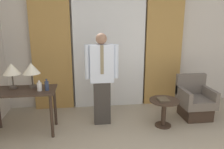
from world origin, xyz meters
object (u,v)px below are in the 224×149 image
object	(u,v)px
bottle_near_edge	(39,87)
table_lamp_left	(12,70)
table_lamp_right	(31,69)
bottle_by_lamp	(47,86)
side_table	(164,108)
book	(163,99)
desk	(22,97)
armchair	(195,102)
person	(102,76)

from	to	relation	value
bottle_near_edge	table_lamp_left	bearing A→B (deg)	157.17
table_lamp_right	bottle_by_lamp	world-z (taller)	table_lamp_right
table_lamp_left	bottle_near_edge	bearing A→B (deg)	-22.83
side_table	book	world-z (taller)	book
bottle_near_edge	book	bearing A→B (deg)	-0.46
desk	book	size ratio (longest dim) A/B	4.91
armchair	side_table	size ratio (longest dim) A/B	1.56
armchair	side_table	distance (m)	0.81
desk	table_lamp_right	world-z (taller)	table_lamp_right
table_lamp_left	table_lamp_right	world-z (taller)	same
desk	table_lamp_right	size ratio (longest dim) A/B	2.56
person	book	bearing A→B (deg)	-14.47
table_lamp_left	side_table	world-z (taller)	table_lamp_left
person	armchair	bearing A→B (deg)	1.21
desk	book	xyz separation A→B (m)	(2.42, -0.09, -0.12)
bottle_by_lamp	desk	bearing A→B (deg)	170.91
table_lamp_left	book	size ratio (longest dim) A/B	1.91
bottle_by_lamp	side_table	distance (m)	2.08
bottle_by_lamp	book	bearing A→B (deg)	-0.73
bottle_near_edge	desk	bearing A→B (deg)	166.10
side_table	bottle_by_lamp	bearing A→B (deg)	179.57
table_lamp_left	side_table	bearing A→B (deg)	-4.45
table_lamp_left	person	bearing A→B (deg)	2.38
side_table	book	size ratio (longest dim) A/B	2.38
person	book	world-z (taller)	person
desk	armchair	xyz separation A→B (m)	(3.19, 0.22, -0.33)
desk	bottle_near_edge	distance (m)	0.37
table_lamp_left	bottle_by_lamp	xyz separation A→B (m)	(0.58, -0.19, -0.24)
desk	table_lamp_left	distance (m)	0.49
desk	person	distance (m)	1.39
table_lamp_right	desk	bearing A→B (deg)	-142.85
bottle_near_edge	person	world-z (taller)	person
desk	side_table	bearing A→B (deg)	-1.94
bottle_near_edge	book	distance (m)	2.13
desk	table_lamp_left	world-z (taller)	table_lamp_left
table_lamp_right	table_lamp_left	bearing A→B (deg)	180.00
table_lamp_right	bottle_near_edge	bearing A→B (deg)	-52.78
bottle_by_lamp	table_lamp_left	bearing A→B (deg)	162.12
table_lamp_right	armchair	size ratio (longest dim) A/B	0.52
side_table	armchair	bearing A→B (deg)	22.13
table_lamp_right	side_table	xyz separation A→B (m)	(2.29, -0.20, -0.75)
bottle_near_edge	side_table	bearing A→B (deg)	-0.18
side_table	desk	bearing A→B (deg)	178.06
armchair	side_table	xyz separation A→B (m)	(-0.75, -0.30, 0.03)
desk	table_lamp_right	bearing A→B (deg)	37.15
desk	bottle_by_lamp	size ratio (longest dim) A/B	5.65
side_table	bottle_near_edge	bearing A→B (deg)	179.82
desk	bottle_by_lamp	xyz separation A→B (m)	(0.42, -0.07, 0.20)
side_table	book	bearing A→B (deg)	-161.12
armchair	side_table	bearing A→B (deg)	-157.87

